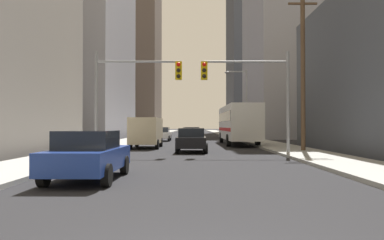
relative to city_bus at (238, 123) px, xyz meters
The scene contains 16 objects.
sidewalk_left 23.05m from the city_bus, 117.71° to the left, with size 3.23×160.00×0.15m, color #9E9E99.
sidewalk_right 20.57m from the city_bus, 83.05° to the left, with size 3.23×160.00×0.15m, color #9E9E99.
city_bus is the anchor object (origin of this frame).
cargo_van_beige 9.13m from the city_bus, 146.05° to the right, with size 2.16×5.24×2.26m.
sedan_blue 23.11m from the city_bus, 108.44° to the right, with size 1.95×4.23×1.52m.
sedan_black 10.48m from the city_bus, 113.40° to the right, with size 1.95×4.24×1.52m.
sedan_navy 6.01m from the city_bus, 134.93° to the left, with size 1.95×4.23×1.52m.
sedan_maroon 11.75m from the city_bus, 110.48° to the left, with size 1.95×4.22×1.52m.
sedan_white 10.88m from the city_bus, 133.46° to the left, with size 1.95×4.26×1.52m.
traffic_signal_near_left 14.06m from the city_bus, 122.50° to the right, with size 5.06×0.44×6.00m.
traffic_signal_near_right 11.94m from the city_bus, 93.81° to the right, with size 5.15×0.44×6.00m.
utility_pole_right 11.15m from the city_bus, 74.56° to the right, with size 2.20×0.28×10.70m.
street_lamp_right 6.19m from the city_bus, 77.73° to the left, with size 2.36×0.32×7.50m.
building_left_mid_office 35.95m from the city_bus, 143.55° to the left, with size 24.49×22.09×35.43m, color #93939E.
building_right_mid_block 30.11m from the city_bus, 53.76° to the left, with size 21.51×18.97×35.24m, color #93939E.
building_right_far_highrise 71.22m from the city_bus, 78.16° to the left, with size 15.20×20.02×66.83m, color #4C515B.
Camera 1 is at (-0.01, -3.82, 1.67)m, focal length 35.20 mm.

